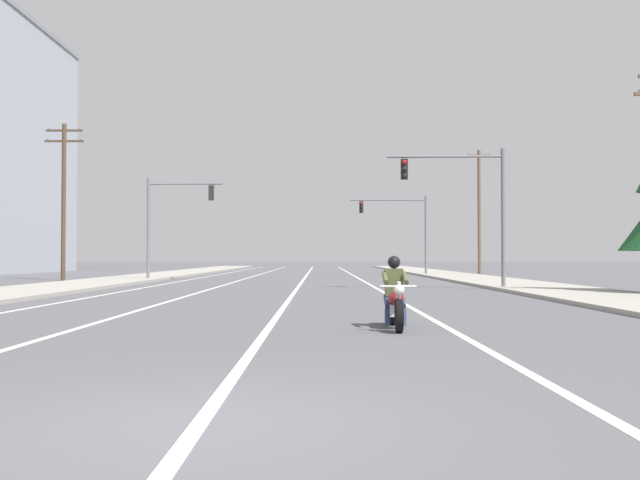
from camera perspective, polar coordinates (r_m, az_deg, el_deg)
name	(u,v)px	position (r m, az deg, el deg)	size (l,w,h in m)	color
ground_plane	(199,423)	(6.45, -9.64, -14.23)	(400.00, 400.00, 0.00)	#515156
lane_stripe_center	(306,277)	(51.23, -1.11, -2.95)	(0.16, 100.00, 0.01)	beige
lane_stripe_left	(253,277)	(51.45, -5.38, -2.94)	(0.16, 100.00, 0.01)	beige
lane_stripe_right	(357,277)	(51.28, 2.94, -2.95)	(0.16, 100.00, 0.01)	beige
lane_stripe_far_left	(207,277)	(51.86, -9.00, -2.91)	(0.16, 100.00, 0.01)	beige
sidewalk_kerb_right	(470,278)	(47.22, 11.89, -2.98)	(4.40, 110.00, 0.14)	#9E998E
sidewalk_kerb_left	(139,278)	(47.69, -14.25, -2.95)	(4.40, 110.00, 0.14)	#9E998E
motorcycle_with_rider	(396,299)	(14.47, 6.06, -4.72)	(0.70, 2.19, 1.46)	black
traffic_signal_near_right	(470,196)	(32.06, 11.87, 3.47)	(5.17, 0.37, 6.20)	slate
traffic_signal_near_left	(170,213)	(44.15, -11.86, 2.11)	(4.59, 0.37, 6.20)	slate
traffic_signal_mid_right	(404,222)	(55.84, 6.71, 1.46)	(5.99, 0.37, 6.20)	slate
utility_pole_left_near	(64,196)	(46.07, -19.72, 3.35)	(2.35, 0.26, 9.52)	#4C3828
utility_pole_right_far	(480,210)	(57.06, 12.65, 2.33)	(1.88, 0.26, 9.76)	brown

